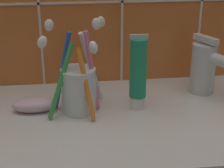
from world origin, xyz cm
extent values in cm
cube|color=silver|center=(0.00, 0.00, 1.00)|extent=(70.16, 35.26, 2.00)
cube|color=beige|center=(0.00, 17.03, 20.11)|extent=(80.16, 0.24, 0.50)
cylinder|color=silver|center=(-8.50, 2.87, 6.34)|extent=(6.60, 6.60, 8.68)
cylinder|color=pink|center=(-5.93, 2.88, 10.12)|extent=(2.97, 1.75, 15.55)
ellipsoid|color=white|center=(-4.88, 3.23, 18.93)|extent=(2.26, 1.85, 2.39)
cylinder|color=white|center=(-5.82, 6.02, 9.76)|extent=(5.05, 4.57, 15.00)
ellipsoid|color=white|center=(-3.64, 7.91, 18.15)|extent=(2.60, 2.50, 2.63)
cylinder|color=blue|center=(-11.40, 3.94, 9.99)|extent=(4.40, 2.16, 15.38)
ellipsoid|color=white|center=(-13.28, 4.53, 18.65)|extent=(2.43, 1.88, 2.52)
cylinder|color=green|center=(-11.69, 1.26, 9.13)|extent=(5.87, 3.83, 13.80)
ellipsoid|color=white|center=(-14.39, -0.27, 16.88)|extent=(2.72, 2.30, 2.67)
cylinder|color=orange|center=(-7.23, 0.12, 8.78)|extent=(3.53, 4.55, 13.03)
ellipsoid|color=white|center=(-5.89, -1.83, 16.20)|extent=(2.36, 2.61, 2.61)
cylinder|color=white|center=(2.82, 2.87, 3.27)|extent=(2.74, 2.74, 2.53)
cylinder|color=#1E8C60|center=(2.82, 2.87, 10.30)|extent=(3.22, 3.22, 11.54)
cube|color=silver|center=(2.82, 2.87, 16.47)|extent=(3.38, 0.36, 0.80)
cylinder|color=silver|center=(17.88, 8.87, 7.33)|extent=(5.19, 5.19, 10.67)
cylinder|color=silver|center=(19.57, 5.52, 10.32)|extent=(5.46, 7.76, 2.34)
cube|color=silver|center=(17.88, 8.87, 13.67)|extent=(3.95, 5.99, 1.20)
ellipsoid|color=#DBB2C6|center=(-17.05, 3.83, 3.35)|extent=(8.50, 4.12, 2.71)
camera|label=1|loc=(-10.01, -61.81, 35.34)|focal=60.00mm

